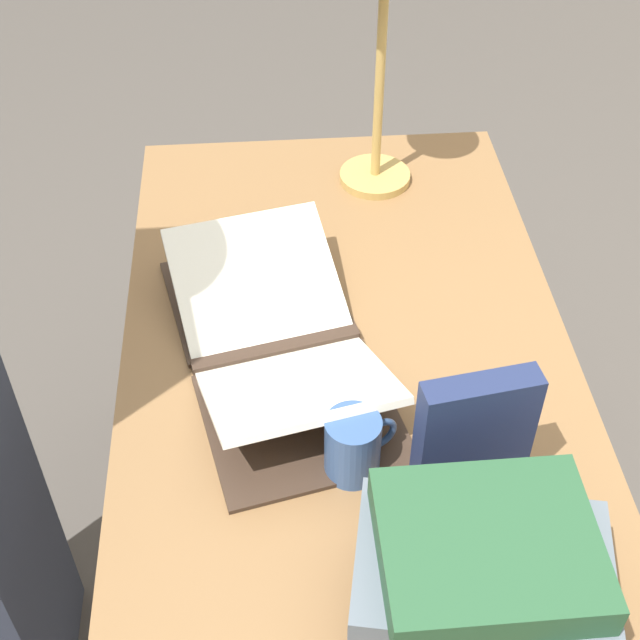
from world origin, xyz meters
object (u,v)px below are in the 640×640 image
book_stack_tall (481,575)px  coffee_mug (354,446)px  open_book (276,341)px  book_standing_upright (473,438)px

book_stack_tall → coffee_mug: book_stack_tall is taller
coffee_mug → open_book: bearing=-157.1°
open_book → coffee_mug: bearing=10.3°
open_book → book_stack_tall: size_ratio=1.81×
book_standing_upright → open_book: bearing=-146.6°
book_stack_tall → book_standing_upright: (-0.19, 0.03, 0.01)m
open_book → book_standing_upright: (0.28, 0.25, 0.08)m
book_stack_tall → book_standing_upright: book_standing_upright is taller
open_book → book_stack_tall: 0.52m
open_book → book_standing_upright: 0.38m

